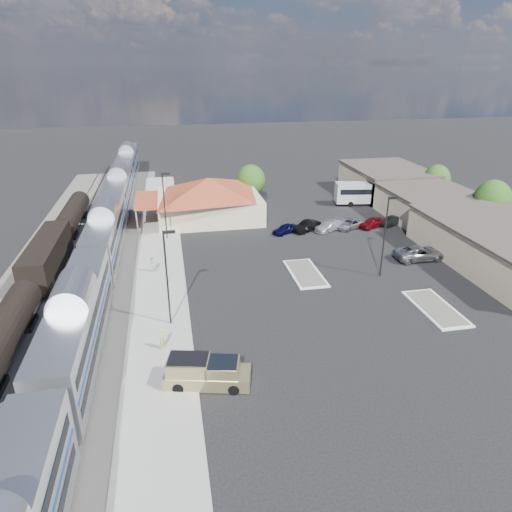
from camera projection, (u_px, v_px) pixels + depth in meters
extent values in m
plane|color=black|center=(275.00, 285.00, 48.44)|extent=(280.00, 280.00, 0.00)
cube|color=#4C4944|center=(79.00, 269.00, 51.94)|extent=(16.00, 100.00, 0.12)
cube|color=gray|center=(160.00, 270.00, 51.71)|extent=(5.50, 92.00, 0.18)
cube|color=silver|center=(78.00, 325.00, 35.34)|extent=(3.00, 20.00, 5.00)
cube|color=black|center=(83.00, 354.00, 36.41)|extent=(2.20, 16.00, 0.60)
cube|color=silver|center=(106.00, 233.00, 54.31)|extent=(3.00, 20.00, 5.00)
cube|color=black|center=(109.00, 254.00, 55.38)|extent=(2.20, 16.00, 0.60)
cube|color=silver|center=(120.00, 189.00, 73.28)|extent=(3.00, 20.00, 5.00)
cube|color=black|center=(122.00, 206.00, 74.36)|extent=(2.20, 16.00, 0.60)
cube|color=silver|center=(128.00, 163.00, 92.26)|extent=(3.00, 20.00, 5.00)
cube|color=black|center=(130.00, 177.00, 93.33)|extent=(2.20, 16.00, 0.60)
cylinder|color=black|center=(2.00, 335.00, 35.75)|extent=(2.80, 14.00, 2.80)
cube|color=black|center=(7.00, 354.00, 36.45)|extent=(2.20, 12.00, 0.60)
cube|color=black|center=(47.00, 256.00, 50.16)|extent=(2.80, 14.00, 3.60)
cube|color=black|center=(50.00, 271.00, 50.91)|extent=(2.20, 12.00, 0.60)
cylinder|color=black|center=(72.00, 213.00, 64.66)|extent=(2.80, 14.00, 2.80)
cube|color=black|center=(74.00, 225.00, 65.36)|extent=(2.20, 12.00, 0.60)
cube|color=#BEAF8B|center=(209.00, 207.00, 68.63)|extent=(15.00, 12.00, 3.60)
pyramid|color=maroon|center=(208.00, 186.00, 67.42)|extent=(15.30, 12.24, 2.60)
cube|color=maroon|center=(147.00, 200.00, 66.44)|extent=(3.20, 9.60, 0.25)
cube|color=#C6B28C|center=(511.00, 248.00, 52.56)|extent=(14.00, 22.00, 4.20)
cube|color=#C6B28C|center=(428.00, 205.00, 68.86)|extent=(12.00, 18.00, 4.00)
cube|color=#3F3833|center=(430.00, 191.00, 68.02)|extent=(12.40, 18.40, 0.30)
cube|color=#C6B28C|center=(386.00, 181.00, 81.41)|extent=(12.00, 16.00, 4.50)
cube|color=#3F3833|center=(388.00, 168.00, 80.47)|extent=(12.40, 16.40, 0.30)
cube|color=silver|center=(305.00, 273.00, 50.92)|extent=(3.30, 7.50, 0.15)
cube|color=#4C4944|center=(305.00, 273.00, 50.89)|extent=(2.70, 6.90, 0.10)
cube|color=silver|center=(436.00, 308.00, 43.65)|extent=(3.30, 7.50, 0.15)
cube|color=#4C4944|center=(436.00, 308.00, 43.62)|extent=(2.70, 6.90, 0.10)
cylinder|color=black|center=(167.00, 280.00, 39.32)|extent=(0.16, 0.16, 9.00)
cube|color=black|center=(169.00, 232.00, 37.71)|extent=(1.00, 0.25, 0.22)
cylinder|color=black|center=(165.00, 207.00, 59.20)|extent=(0.16, 0.16, 9.00)
cube|color=black|center=(166.00, 174.00, 57.59)|extent=(1.00, 0.25, 0.22)
cylinder|color=black|center=(384.00, 238.00, 48.80)|extent=(0.16, 0.16, 9.00)
cube|color=black|center=(393.00, 198.00, 47.19)|extent=(1.00, 0.25, 0.22)
cylinder|color=#382314|center=(488.00, 218.00, 64.72)|extent=(0.30, 0.30, 2.86)
ellipsoid|color=#1B4614|center=(492.00, 199.00, 63.63)|extent=(4.94, 4.94, 5.46)
cylinder|color=#382314|center=(434.00, 194.00, 77.43)|extent=(0.30, 0.30, 2.55)
ellipsoid|color=#1B4614|center=(437.00, 179.00, 76.45)|extent=(4.41, 4.41, 4.87)
cylinder|color=#382314|center=(251.00, 196.00, 75.54)|extent=(0.30, 0.30, 2.73)
ellipsoid|color=#1B4614|center=(251.00, 180.00, 74.50)|extent=(4.71, 4.71, 5.21)
cube|color=#94875B|center=(208.00, 377.00, 33.24)|extent=(6.57, 3.63, 1.02)
cube|color=#94875B|center=(207.00, 368.00, 32.93)|extent=(2.79, 2.63, 1.07)
cube|color=#94875B|center=(207.00, 367.00, 32.89)|extent=(3.40, 2.78, 1.24)
cylinder|color=black|center=(234.00, 389.00, 32.32)|extent=(0.86, 0.50, 0.81)
cylinder|color=black|center=(236.00, 372.00, 34.19)|extent=(0.86, 0.50, 0.81)
cylinder|color=black|center=(178.00, 388.00, 32.46)|extent=(0.86, 0.50, 0.81)
cylinder|color=black|center=(184.00, 370.00, 34.33)|extent=(0.86, 0.50, 0.81)
imported|color=gray|center=(420.00, 253.00, 54.35)|extent=(6.05, 2.82, 1.68)
cube|color=white|center=(370.00, 192.00, 75.21)|extent=(11.73, 4.13, 3.26)
cube|color=black|center=(371.00, 190.00, 75.06)|extent=(10.83, 4.04, 0.86)
cylinder|color=black|center=(395.00, 203.00, 74.99)|extent=(0.89, 0.41, 0.86)
cylinder|color=black|center=(391.00, 200.00, 77.05)|extent=(0.89, 0.41, 0.86)
cylinder|color=black|center=(350.00, 204.00, 74.67)|extent=(0.89, 0.41, 0.86)
cylinder|color=black|center=(347.00, 200.00, 76.73)|extent=(0.89, 0.41, 0.86)
imported|color=#BED342|center=(162.00, 339.00, 36.97)|extent=(0.46, 0.69, 1.87)
imported|color=silver|center=(152.00, 264.00, 50.65)|extent=(0.86, 1.01, 1.85)
imported|color=#0C0D3E|center=(285.00, 229.00, 62.82)|extent=(4.13, 3.22, 1.32)
imported|color=black|center=(307.00, 226.00, 63.63)|extent=(4.61, 3.74, 1.48)
imported|color=silver|center=(329.00, 226.00, 63.93)|extent=(5.24, 4.12, 1.42)
imported|color=gray|center=(350.00, 224.00, 64.79)|extent=(5.19, 4.14, 1.31)
imported|color=maroon|center=(372.00, 223.00, 65.05)|extent=(4.62, 3.48, 1.46)
imported|color=black|center=(392.00, 221.00, 65.92)|extent=(4.12, 3.00, 1.29)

